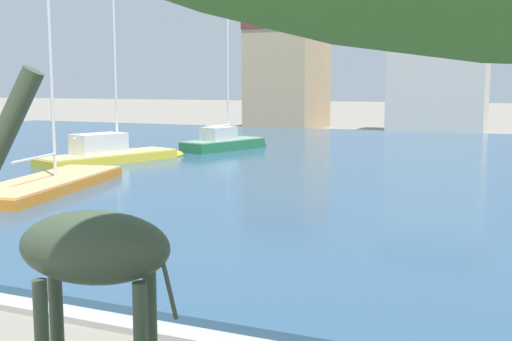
{
  "coord_description": "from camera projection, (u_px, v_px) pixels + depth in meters",
  "views": [
    {
      "loc": [
        7.17,
        -1.87,
        4.09
      ],
      "look_at": [
        1.49,
        10.95,
        2.2
      ],
      "focal_mm": 44.71,
      "sensor_mm": 36.0,
      "label": 1
    }
  ],
  "objects": [
    {
      "name": "harbor_water",
      "position": [
        377.0,
        165.0,
        31.51
      ],
      "size": [
        84.87,
        44.4,
        0.28
      ],
      "primitive_type": "cube",
      "color": "#2D5170",
      "rests_on": "ground"
    },
    {
      "name": "quay_edge_coping",
      "position": [
        81.0,
        316.0,
        11.19
      ],
      "size": [
        84.87,
        0.5,
        0.12
      ],
      "primitive_type": "cube",
      "color": "#ADA89E",
      "rests_on": "ground"
    },
    {
      "name": "giraffe_statue",
      "position": [
        82.0,
        255.0,
        6.7
      ],
      "size": [
        2.52,
        1.24,
        4.53
      ],
      "color": "#3D4C38",
      "rests_on": "ground"
    },
    {
      "name": "sailboat_yellow",
      "position": [
        117.0,
        155.0,
        31.84
      ],
      "size": [
        4.34,
        8.53,
        9.29
      ],
      "color": "gold",
      "rests_on": "ground"
    },
    {
      "name": "sailboat_orange",
      "position": [
        59.0,
        184.0,
        24.03
      ],
      "size": [
        4.22,
        9.45,
        7.34
      ],
      "color": "orange",
      "rests_on": "ground"
    },
    {
      "name": "sailboat_green",
      "position": [
        228.0,
        144.0,
        37.85
      ],
      "size": [
        3.4,
        6.57,
        8.44
      ],
      "color": "#236B42",
      "rests_on": "ground"
    },
    {
      "name": "townhouse_end_terrace",
      "position": [
        288.0,
        76.0,
        59.7
      ],
      "size": [
        6.14,
        7.76,
        9.78
      ],
      "color": "tan",
      "rests_on": "ground"
    },
    {
      "name": "townhouse_tall_gabled",
      "position": [
        439.0,
        66.0,
        53.13
      ],
      "size": [
        7.91,
        5.63,
        11.24
      ],
      "color": "beige",
      "rests_on": "ground"
    }
  ]
}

